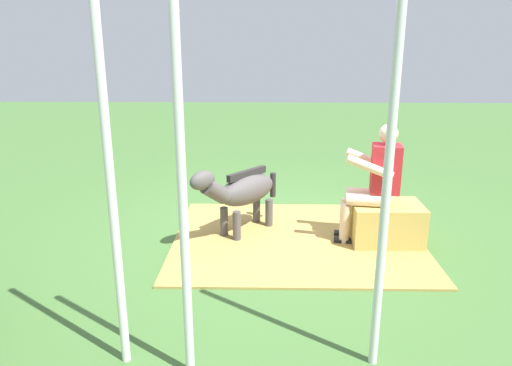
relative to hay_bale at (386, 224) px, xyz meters
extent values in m
plane|color=#426B33|center=(1.20, -0.36, -0.23)|extent=(24.00, 24.00, 0.00)
cube|color=#AD8C47|center=(0.97, -0.07, -0.22)|extent=(2.76, 2.29, 0.02)
cube|color=tan|center=(0.00, 0.00, 0.00)|extent=(0.76, 0.55, 0.46)
cylinder|color=beige|center=(0.26, 0.07, 0.30)|extent=(0.42, 0.20, 0.14)
cylinder|color=beige|center=(0.46, 0.04, 0.00)|extent=(0.11, 0.11, 0.46)
cube|color=black|center=(0.46, 0.04, -0.20)|extent=(0.23, 0.13, 0.06)
cylinder|color=beige|center=(0.23, -0.13, 0.30)|extent=(0.42, 0.20, 0.14)
cylinder|color=beige|center=(0.43, -0.16, 0.00)|extent=(0.11, 0.11, 0.46)
cube|color=black|center=(0.43, -0.16, -0.20)|extent=(0.23, 0.13, 0.06)
cube|color=red|center=(0.05, 0.00, 0.63)|extent=(0.34, 0.32, 0.52)
cylinder|color=beige|center=(0.25, 0.13, 0.68)|extent=(0.51, 0.16, 0.26)
cylinder|color=beige|center=(0.20, -0.19, 0.68)|extent=(0.51, 0.16, 0.26)
sphere|color=beige|center=(0.05, 0.00, 1.01)|extent=(0.20, 0.20, 0.20)
ellipsoid|color=#4C4747|center=(1.55, -0.29, 0.29)|extent=(0.79, 0.85, 0.34)
cylinder|color=#4C4747|center=(1.65, -0.01, -0.05)|extent=(0.09, 0.09, 0.35)
cylinder|color=#4C4747|center=(1.80, -0.14, -0.05)|extent=(0.09, 0.09, 0.35)
cylinder|color=#4C4747|center=(1.29, -0.44, -0.05)|extent=(0.09, 0.09, 0.35)
cylinder|color=#4C4747|center=(1.44, -0.57, -0.05)|extent=(0.09, 0.09, 0.35)
cylinder|color=#4C4747|center=(1.87, 0.09, 0.39)|extent=(0.37, 0.39, 0.33)
ellipsoid|color=#4C4747|center=(1.99, 0.23, 0.55)|extent=(0.33, 0.35, 0.20)
cube|color=#2A2727|center=(1.55, -0.29, 0.48)|extent=(0.43, 0.50, 0.08)
cylinder|color=#2A2727|center=(1.24, -0.65, 0.24)|extent=(0.07, 0.07, 0.30)
cylinder|color=brown|center=(-0.42, -0.48, -0.12)|extent=(0.07, 0.07, 0.21)
cone|color=brown|center=(-0.42, -0.48, 0.01)|extent=(0.06, 0.06, 0.06)
cylinder|color=silver|center=(0.57, 2.07, 1.05)|extent=(0.06, 0.06, 2.56)
cylinder|color=silver|center=(2.32, 2.08, 1.05)|extent=(0.06, 0.06, 2.56)
cylinder|color=silver|center=(1.84, 2.20, 1.05)|extent=(0.06, 0.06, 2.56)
camera|label=1|loc=(1.34, 4.96, 1.95)|focal=33.57mm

